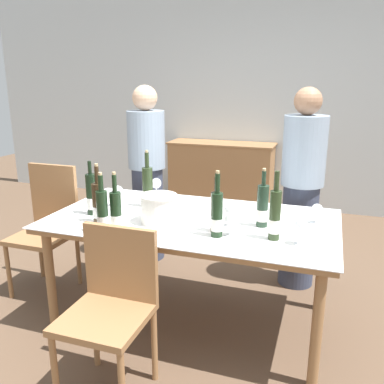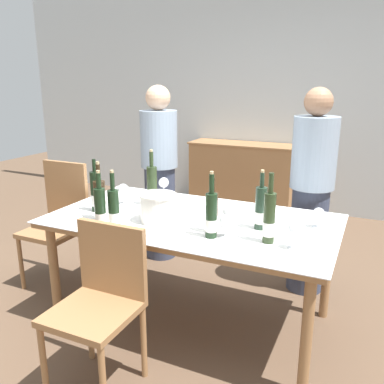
% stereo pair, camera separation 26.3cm
% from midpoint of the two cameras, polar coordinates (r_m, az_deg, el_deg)
% --- Properties ---
extents(ground_plane, '(12.00, 12.00, 0.00)m').
position_cam_midpoint_polar(ground_plane, '(3.01, 2.62, -17.28)').
color(ground_plane, brown).
extents(back_wall, '(8.00, 0.10, 2.80)m').
position_cam_midpoint_polar(back_wall, '(5.32, 14.92, 12.50)').
color(back_wall, silver).
rests_on(back_wall, ground_plane).
extents(sideboard_cabinet, '(1.35, 0.46, 0.86)m').
position_cam_midpoint_polar(sideboard_cabinet, '(5.28, 8.46, 2.17)').
color(sideboard_cabinet, '#996B42').
rests_on(sideboard_cabinet, ground_plane).
extents(dining_table, '(1.87, 1.02, 0.75)m').
position_cam_midpoint_polar(dining_table, '(2.70, 2.79, -5.03)').
color(dining_table, '#996B42').
rests_on(dining_table, ground_plane).
extents(ice_bucket, '(0.24, 0.24, 0.18)m').
position_cam_midpoint_polar(ice_bucket, '(2.60, -1.93, -2.11)').
color(ice_bucket, white).
rests_on(ice_bucket, dining_table).
extents(wine_bottle_0, '(0.07, 0.07, 0.37)m').
position_cam_midpoint_polar(wine_bottle_0, '(2.84, -10.81, -0.13)').
color(wine_bottle_0, black).
rests_on(wine_bottle_0, dining_table).
extents(wine_bottle_1, '(0.07, 0.07, 0.40)m').
position_cam_midpoint_polar(wine_bottle_1, '(2.31, 14.02, -3.72)').
color(wine_bottle_1, '#28381E').
rests_on(wine_bottle_1, dining_table).
extents(wine_bottle_2, '(0.07, 0.07, 0.37)m').
position_cam_midpoint_polar(wine_bottle_2, '(2.47, -9.82, -2.52)').
color(wine_bottle_2, black).
rests_on(wine_bottle_2, dining_table).
extents(wine_bottle_3, '(0.08, 0.08, 0.38)m').
position_cam_midpoint_polar(wine_bottle_3, '(2.66, -10.08, -1.29)').
color(wine_bottle_3, '#332314').
rests_on(wine_bottle_3, dining_table).
extents(wine_bottle_4, '(0.08, 0.08, 0.41)m').
position_cam_midpoint_polar(wine_bottle_4, '(2.92, -3.07, 0.70)').
color(wine_bottle_4, '#28381E').
rests_on(wine_bottle_4, dining_table).
extents(wine_bottle_5, '(0.07, 0.07, 0.34)m').
position_cam_midpoint_polar(wine_bottle_5, '(2.41, 5.97, -3.04)').
color(wine_bottle_5, '#332314').
rests_on(wine_bottle_5, dining_table).
extents(wine_bottle_6, '(0.07, 0.07, 0.37)m').
position_cam_midpoint_polar(wine_bottle_6, '(2.52, 12.62, -2.39)').
color(wine_bottle_6, '#1E3323').
rests_on(wine_bottle_6, dining_table).
extents(wine_bottle_7, '(0.07, 0.07, 0.37)m').
position_cam_midpoint_polar(wine_bottle_7, '(2.49, -7.98, -2.51)').
color(wine_bottle_7, black).
rests_on(wine_bottle_7, dining_table).
extents(wine_bottle_8, '(0.07, 0.07, 0.39)m').
position_cam_midpoint_polar(wine_bottle_8, '(2.33, 5.94, -3.39)').
color(wine_bottle_8, black).
rests_on(wine_bottle_8, dining_table).
extents(wine_glass_0, '(0.08, 0.08, 0.14)m').
position_cam_midpoint_polar(wine_glass_0, '(3.19, -1.65, 1.24)').
color(wine_glass_0, white).
rests_on(wine_glass_0, dining_table).
extents(wine_glass_1, '(0.07, 0.07, 0.13)m').
position_cam_midpoint_polar(wine_glass_1, '(2.36, 7.89, -4.27)').
color(wine_glass_1, white).
rests_on(wine_glass_1, dining_table).
extents(wine_glass_2, '(0.08, 0.08, 0.15)m').
position_cam_midpoint_polar(wine_glass_2, '(2.98, -7.16, 0.28)').
color(wine_glass_2, white).
rests_on(wine_glass_2, dining_table).
extents(wine_glass_3, '(0.08, 0.08, 0.14)m').
position_cam_midpoint_polar(wine_glass_3, '(2.51, 8.07, -2.83)').
color(wine_glass_3, white).
rests_on(wine_glass_3, dining_table).
extents(wine_glass_4, '(0.07, 0.07, 0.13)m').
position_cam_midpoint_polar(wine_glass_4, '(2.65, 20.11, -3.01)').
color(wine_glass_4, white).
rests_on(wine_glass_4, dining_table).
extents(wine_glass_5, '(0.07, 0.07, 0.15)m').
position_cam_midpoint_polar(wine_glass_5, '(2.27, 17.49, -5.19)').
color(wine_glass_5, white).
rests_on(wine_glass_5, dining_table).
extents(chair_left_end, '(0.42, 0.42, 0.99)m').
position_cam_midpoint_polar(chair_left_end, '(3.44, -16.00, -3.27)').
color(chair_left_end, '#996B42').
rests_on(chair_left_end, ground_plane).
extents(chair_near_front, '(0.42, 0.42, 0.89)m').
position_cam_midpoint_polar(chair_near_front, '(2.25, -9.26, -14.17)').
color(chair_near_front, '#996B42').
rests_on(chair_near_front, ground_plane).
extents(person_host, '(0.33, 0.33, 1.59)m').
position_cam_midpoint_polar(person_host, '(3.70, -2.55, 2.47)').
color(person_host, '#383F56').
rests_on(person_host, ground_plane).
extents(person_guest_left, '(0.33, 0.33, 1.58)m').
position_cam_midpoint_polar(person_guest_left, '(3.25, 18.63, -0.27)').
color(person_guest_left, '#383F56').
rests_on(person_guest_left, ground_plane).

